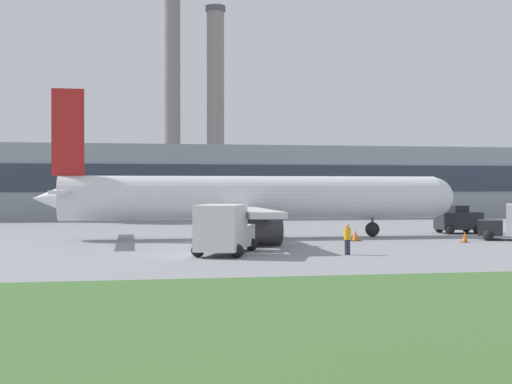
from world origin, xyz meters
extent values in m
plane|color=gray|center=(0.00, 0.00, 0.00)|extent=(400.00, 400.00, 0.00)
cube|color=#8C939E|center=(0.00, 37.07, 4.05)|extent=(84.02, 11.04, 8.10)
cube|color=#2D3847|center=(0.00, 31.50, 4.46)|extent=(82.34, 0.16, 2.92)
cylinder|color=gray|center=(1.72, 72.02, 17.87)|extent=(2.87, 2.87, 35.74)
cylinder|color=gray|center=(8.74, 70.30, 16.00)|extent=(2.83, 2.83, 32.00)
cylinder|color=#4C4C51|center=(8.74, 70.30, 32.43)|extent=(3.25, 3.25, 0.85)
cylinder|color=silver|center=(3.52, 3.29, 2.77)|extent=(26.14, 2.98, 2.98)
sphere|color=silver|center=(16.59, 3.29, 2.77)|extent=(2.83, 2.83, 2.83)
cone|color=silver|center=(-9.55, 3.29, 2.77)|extent=(3.28, 2.83, 2.83)
cube|color=#B21E1E|center=(-8.92, 3.29, 7.12)|extent=(2.09, 0.24, 5.71)
cube|color=silver|center=(-9.01, -0.14, 3.22)|extent=(0.90, 6.86, 0.20)
cube|color=silver|center=(-9.01, 6.72, 3.22)|extent=(0.90, 6.86, 0.20)
cube|color=silver|center=(2.21, -3.03, 2.02)|extent=(1.99, 11.44, 0.36)
cube|color=silver|center=(2.21, 9.61, 2.02)|extent=(1.99, 11.44, 0.36)
cylinder|color=#333338|center=(2.51, -3.35, 0.96)|extent=(2.87, 1.84, 1.84)
cylinder|color=#333338|center=(2.51, 9.93, 0.96)|extent=(2.87, 1.84, 1.84)
cylinder|color=#59595B|center=(12.02, 3.29, 1.27)|extent=(0.20, 0.20, 1.51)
sphere|color=black|center=(12.02, 3.29, 0.51)|extent=(1.02, 1.02, 1.02)
cylinder|color=#59595B|center=(0.91, 1.20, 1.27)|extent=(0.20, 0.20, 1.51)
sphere|color=black|center=(0.91, 1.20, 0.51)|extent=(1.02, 1.02, 1.02)
cylinder|color=#59595B|center=(0.91, 5.38, 1.27)|extent=(0.20, 0.20, 1.51)
sphere|color=black|center=(0.91, 5.38, 0.51)|extent=(1.02, 1.02, 1.02)
cube|color=#232328|center=(19.56, 5.42, 0.96)|extent=(3.16, 2.03, 1.29)
cube|color=black|center=(19.56, 5.42, 1.86)|extent=(1.12, 1.41, 0.50)
sphere|color=black|center=(20.65, 4.46, 0.35)|extent=(0.70, 0.70, 0.70)
sphere|color=black|center=(20.67, 6.35, 0.35)|extent=(0.70, 0.70, 0.70)
sphere|color=black|center=(18.45, 4.49, 0.35)|extent=(0.70, 0.70, 0.70)
sphere|color=black|center=(18.47, 6.38, 0.35)|extent=(0.70, 0.70, 0.70)
cube|color=white|center=(0.71, -6.06, 0.88)|extent=(2.66, 2.60, 1.12)
cube|color=silver|center=(-0.31, -8.89, 1.47)|extent=(3.15, 3.95, 2.30)
sphere|color=black|center=(1.70, -6.27, 0.35)|extent=(0.70, 0.70, 0.70)
sphere|color=black|center=(-0.18, -5.59, 0.35)|extent=(0.70, 0.70, 0.70)
sphere|color=black|center=(0.33, -10.04, 0.35)|extent=(0.70, 0.70, 0.70)
sphere|color=black|center=(-1.55, -9.35, 0.35)|extent=(0.70, 0.70, 0.70)
cube|color=#232328|center=(18.79, -0.91, 0.81)|extent=(2.45, 2.69, 1.00)
sphere|color=black|center=(19.22, 0.06, 0.35)|extent=(0.70, 0.70, 0.70)
sphere|color=black|center=(18.17, -1.77, 0.35)|extent=(0.70, 0.70, 0.70)
cylinder|color=#23283D|center=(6.22, -9.43, 0.39)|extent=(0.35, 0.35, 0.79)
cylinder|color=#F2A514|center=(6.22, -9.43, 1.10)|extent=(0.44, 0.44, 0.62)
sphere|color=tan|center=(6.22, -9.43, 1.52)|extent=(0.21, 0.21, 0.21)
cube|color=black|center=(16.04, -2.77, 0.01)|extent=(0.47, 0.47, 0.03)
cone|color=orange|center=(16.04, -2.77, 0.34)|extent=(0.34, 0.34, 0.69)
cube|color=black|center=(9.58, -0.36, 0.01)|extent=(0.66, 0.66, 0.03)
cone|color=orange|center=(9.58, -0.36, 0.35)|extent=(0.47, 0.47, 0.69)
camera|label=1|loc=(-4.85, -44.94, 3.55)|focal=50.00mm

